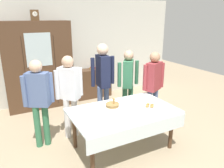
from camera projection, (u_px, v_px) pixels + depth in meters
name	position (u px, v px, depth m)	size (l,w,h in m)	color
ground_plane	(117.00, 142.00, 4.07)	(12.00, 12.00, 0.00)	tan
back_wall	(70.00, 50.00, 5.90)	(6.40, 0.10, 2.70)	silver
dining_table	(124.00, 116.00, 3.67)	(1.77, 1.09, 0.73)	#4C3321
wall_cabinet	(39.00, 66.00, 5.33)	(1.61, 0.46, 2.14)	#4C3321
mantel_clock	(35.00, 15.00, 4.98)	(0.18, 0.11, 0.24)	brown
bookshelf_low	(93.00, 83.00, 6.22)	(1.00, 0.35, 0.82)	#4C3321
book_stack	(93.00, 68.00, 6.09)	(0.15, 0.19, 0.06)	#B29333
tea_cup_front_edge	(103.00, 115.00, 3.43)	(0.13, 0.13, 0.06)	white
tea_cup_near_left	(91.00, 128.00, 3.03)	(0.13, 0.13, 0.06)	silver
tea_cup_mid_left	(142.00, 115.00, 3.43)	(0.13, 0.13, 0.06)	silver
tea_cup_near_right	(81.00, 110.00, 3.61)	(0.13, 0.13, 0.06)	white
bread_basket	(112.00, 105.00, 3.81)	(0.24, 0.24, 0.16)	#9E7542
pastry_plate	(150.00, 106.00, 3.80)	(0.28, 0.28, 0.05)	white
spoon_near_right	(93.00, 110.00, 3.66)	(0.12, 0.02, 0.01)	silver
spoon_far_right	(143.00, 98.00, 4.19)	(0.12, 0.02, 0.01)	silver
spoon_near_left	(85.00, 118.00, 3.39)	(0.12, 0.02, 0.01)	silver
person_by_cabinet	(103.00, 77.00, 4.44)	(0.52, 0.38, 1.74)	slate
person_near_right_end	(153.00, 82.00, 4.48)	(0.52, 0.34, 1.57)	slate
person_beside_shelf	(69.00, 89.00, 3.98)	(0.52, 0.40, 1.59)	silver
person_behind_table_left	(128.00, 79.00, 4.72)	(0.52, 0.41, 1.56)	#33704C
person_behind_table_right	(39.00, 96.00, 3.68)	(0.52, 0.36, 1.58)	#33704C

